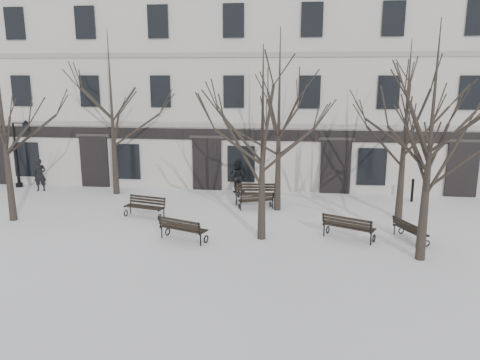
% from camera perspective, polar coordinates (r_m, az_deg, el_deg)
% --- Properties ---
extents(ground, '(100.00, 100.00, 0.00)m').
position_cam_1_polar(ground, '(18.27, 2.39, -7.42)').
color(ground, white).
rests_on(ground, ground).
extents(building, '(40.40, 10.20, 11.40)m').
position_cam_1_polar(building, '(30.11, 4.33, 11.23)').
color(building, '#BAB5AC').
rests_on(building, ground).
extents(tree_0, '(5.78, 5.78, 8.25)m').
position_cam_1_polar(tree_0, '(22.23, -27.16, 8.43)').
color(tree_0, black).
rests_on(tree_0, ground).
extents(tree_1, '(5.16, 5.16, 7.38)m').
position_cam_1_polar(tree_1, '(17.50, 2.78, 7.21)').
color(tree_1, black).
rests_on(tree_1, ground).
extents(tree_2, '(5.62, 5.62, 8.03)m').
position_cam_1_polar(tree_2, '(16.58, 22.44, 7.39)').
color(tree_2, black).
rests_on(tree_2, ground).
extents(tree_3, '(4.96, 4.96, 7.09)m').
position_cam_1_polar(tree_3, '(17.81, 22.24, 5.80)').
color(tree_3, black).
rests_on(tree_3, ground).
extents(tree_4, '(6.00, 6.00, 8.57)m').
position_cam_1_polar(tree_4, '(25.40, -15.48, 10.19)').
color(tree_4, black).
rests_on(tree_4, ground).
extents(tree_5, '(5.85, 5.85, 8.35)m').
position_cam_1_polar(tree_5, '(21.50, 4.81, 9.84)').
color(tree_5, black).
rests_on(tree_5, ground).
extents(tree_6, '(5.42, 5.42, 7.75)m').
position_cam_1_polar(tree_6, '(21.38, 19.64, 8.12)').
color(tree_6, black).
rests_on(tree_6, ground).
extents(bench_0, '(1.94, 1.11, 0.93)m').
position_cam_1_polar(bench_0, '(21.52, -11.48, -3.12)').
color(bench_0, black).
rests_on(bench_0, ground).
extents(bench_1, '(2.01, 1.33, 0.96)m').
position_cam_1_polar(bench_1, '(18.20, -7.04, -5.84)').
color(bench_1, black).
rests_on(bench_1, ground).
extents(bench_2, '(2.07, 1.51, 1.00)m').
position_cam_1_polar(bench_2, '(18.69, 13.07, -5.52)').
color(bench_2, black).
rests_on(bench_2, ground).
extents(bench_3, '(2.06, 0.91, 1.01)m').
position_cam_1_polar(bench_3, '(23.18, 1.91, -1.62)').
color(bench_3, black).
rests_on(bench_3, ground).
extents(bench_4, '(1.73, 1.11, 0.83)m').
position_cam_1_polar(bench_4, '(22.31, 1.98, -2.45)').
color(bench_4, black).
rests_on(bench_4, ground).
extents(bench_5, '(1.19, 1.70, 0.82)m').
position_cam_1_polar(bench_5, '(19.29, 19.95, -5.70)').
color(bench_5, black).
rests_on(bench_5, ground).
extents(lamp_post, '(1.20, 0.44, 3.82)m').
position_cam_1_polar(lamp_post, '(29.11, -25.25, 3.47)').
color(lamp_post, black).
rests_on(lamp_post, ground).
extents(bollard_a, '(0.14, 0.14, 1.05)m').
position_cam_1_polar(bollard_a, '(24.39, -0.18, -0.84)').
color(bollard_a, black).
rests_on(bollard_a, ground).
extents(bollard_b, '(0.15, 0.15, 1.19)m').
position_cam_1_polar(bollard_b, '(25.12, 20.28, -1.07)').
color(bollard_b, black).
rests_on(bollard_b, ground).
extents(pedestrian_a, '(0.75, 0.58, 1.80)m').
position_cam_1_polar(pedestrian_a, '(28.17, -23.04, -1.20)').
color(pedestrian_a, black).
rests_on(pedestrian_a, ground).
extents(pedestrian_b, '(0.88, 0.70, 1.75)m').
position_cam_1_polar(pedestrian_b, '(25.57, -0.35, -1.50)').
color(pedestrian_b, black).
rests_on(pedestrian_b, ground).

